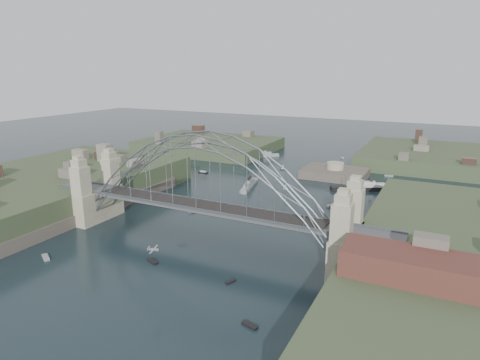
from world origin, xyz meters
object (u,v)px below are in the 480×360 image
ocean_liner (366,188)px  fort_island (334,178)px  bridge (203,189)px  naval_cruiser_far (262,155)px  naval_cruiser_near (249,185)px  wharf_shed (413,266)px

ocean_liner → fort_island: bearing=137.5°
bridge → fort_island: size_ratio=3.82×
fort_island → naval_cruiser_far: fort_island is taller
bridge → naval_cruiser_near: (-9.85, 44.57, -11.55)m
naval_cruiser_near → ocean_liner: bearing=21.1°
naval_cruiser_near → ocean_liner: (34.90, 13.49, 0.08)m
ocean_liner → wharf_shed: bearing=-75.3°
naval_cruiser_far → ocean_liner: size_ratio=0.63×
wharf_shed → naval_cruiser_far: 127.04m
fort_island → naval_cruiser_far: size_ratio=1.62×
fort_island → naval_cruiser_near: (-21.85, -25.43, 1.12)m
wharf_shed → naval_cruiser_near: wharf_shed is taller
wharf_shed → ocean_liner: bearing=104.7°
fort_island → ocean_liner: bearing=-42.5°
bridge → wharf_shed: 46.23m
ocean_liner → naval_cruiser_far: bearing=146.6°
naval_cruiser_near → bridge: bearing=-77.5°
naval_cruiser_far → naval_cruiser_near: bearing=-71.1°
fort_island → wharf_shed: size_ratio=1.10×
fort_island → ocean_liner: (13.05, -11.94, 1.19)m
naval_cruiser_near → wharf_shed: bearing=-47.4°
wharf_shed → naval_cruiser_near: bearing=132.6°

